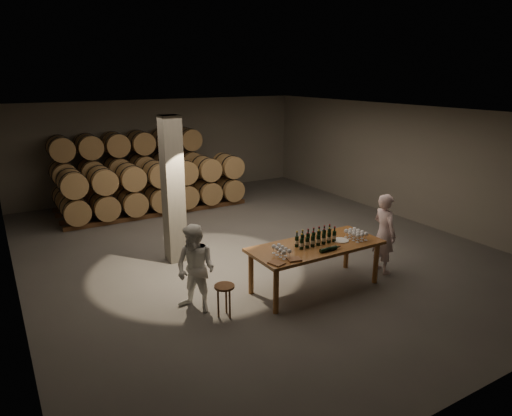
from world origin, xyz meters
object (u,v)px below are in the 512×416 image
bottle_cluster (316,239)px  stool (224,291)px  tasting_table (316,250)px  plate (341,240)px  person_man (384,233)px  notebook_near (294,259)px  person_woman (196,269)px

bottle_cluster → stool: bearing=-177.1°
tasting_table → plate: 0.56m
bottle_cluster → person_man: bearing=-4.2°
plate → notebook_near: size_ratio=1.36×
bottle_cluster → person_man: size_ratio=0.51×
stool → person_woman: bearing=125.9°
bottle_cluster → person_man: 1.70m
tasting_table → notebook_near: notebook_near is taller
notebook_near → person_woman: (-1.53, 0.77, -0.13)m
tasting_table → person_man: bearing=-3.2°
bottle_cluster → stool: size_ratio=1.48×
stool → person_woman: (-0.32, 0.45, 0.31)m
notebook_near → person_woman: 1.72m
plate → stool: (-2.54, 0.00, -0.43)m
person_woman → person_man: bearing=51.6°
bottle_cluster → tasting_table: bearing=-114.9°
plate → person_woman: person_woman is taller
tasting_table → notebook_near: bearing=-153.2°
person_woman → bottle_cluster: bearing=49.8°
notebook_near → person_woman: size_ratio=0.15×
tasting_table → person_woman: size_ratio=1.65×
plate → person_man: size_ratio=0.19×
bottle_cluster → person_man: (1.69, -0.12, -0.17)m
person_man → plate: bearing=95.4°
person_man → person_woman: size_ratio=1.07×
notebook_near → person_woman: person_woman is taller
bottle_cluster → person_woman: 2.37m
bottle_cluster → notebook_near: bottle_cluster is taller
tasting_table → stool: size_ratio=4.49×
stool → person_man: size_ratio=0.34×
tasting_table → bottle_cluster: size_ratio=3.03×
tasting_table → person_man: 1.71m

